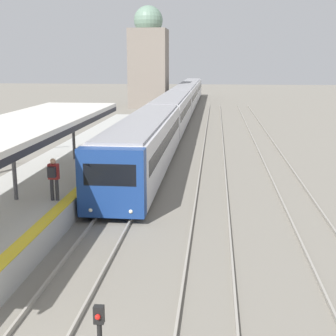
% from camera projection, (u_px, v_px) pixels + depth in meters
% --- Properties ---
extents(platform_canopy, '(4.00, 19.37, 2.92)m').
position_uv_depth(platform_canopy, '(12.00, 129.00, 17.68)').
color(platform_canopy, beige).
rests_on(platform_canopy, station_platform).
extents(person_on_platform, '(0.40, 0.40, 1.66)m').
position_uv_depth(person_on_platform, '(53.00, 176.00, 17.95)').
color(person_on_platform, '#2D2D33').
rests_on(person_on_platform, station_platform).
extents(train_near, '(2.66, 68.78, 3.09)m').
position_uv_depth(train_near, '(179.00, 103.00, 51.19)').
color(train_near, navy).
rests_on(train_near, ground_plane).
extents(signal_post_near, '(0.20, 0.22, 1.67)m').
position_uv_depth(signal_post_near, '(100.00, 335.00, 9.08)').
color(signal_post_near, black).
rests_on(signal_post_near, ground_plane).
extents(distant_domed_building, '(4.95, 4.95, 13.26)m').
position_uv_depth(distant_domed_building, '(149.00, 60.00, 62.51)').
color(distant_domed_building, slate).
rests_on(distant_domed_building, ground_plane).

